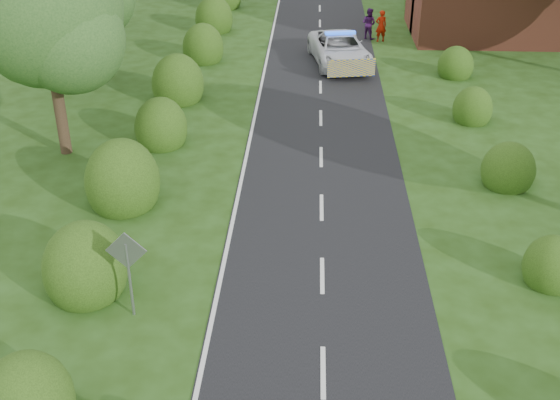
# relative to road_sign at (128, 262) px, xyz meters

# --- Properties ---
(ground) EXTENTS (120.00, 120.00, 0.00)m
(ground) POSITION_rel_road_sign_xyz_m (5.00, -2.00, -1.65)
(ground) COLOR #23400F
(road) EXTENTS (6.00, 70.00, 0.02)m
(road) POSITION_rel_road_sign_xyz_m (5.00, 13.00, -1.64)
(road) COLOR black
(road) RESTS_ON ground
(road_markings) EXTENTS (4.96, 70.00, 0.01)m
(road_markings) POSITION_rel_road_sign_xyz_m (3.40, 10.93, -1.63)
(road_markings) COLOR white
(road_markings) RESTS_ON road
(hedgerow_left) EXTENTS (2.75, 50.41, 3.00)m
(hedgerow_left) POSITION_rel_road_sign_xyz_m (-1.51, 9.69, -0.91)
(hedgerow_left) COLOR #203B0F
(hedgerow_left) RESTS_ON ground
(hedgerow_right) EXTENTS (2.10, 45.78, 2.10)m
(hedgerow_right) POSITION_rel_road_sign_xyz_m (11.60, 9.21, -1.10)
(hedgerow_right) COLOR #203B0F
(hedgerow_right) RESTS_ON ground
(tree_left_a) EXTENTS (5.74, 5.60, 8.38)m
(tree_left_a) POSITION_rel_road_sign_xyz_m (-4.75, 9.86, 3.69)
(tree_left_a) COLOR #332316
(tree_left_a) RESTS_ON ground
(road_sign) EXTENTS (1.06, 0.08, 2.53)m
(road_sign) POSITION_rel_road_sign_xyz_m (0.00, 0.00, 0.00)
(road_sign) COLOR gray
(road_sign) RESTS_ON ground
(police_van) EXTENTS (3.61, 6.18, 1.75)m
(police_van) POSITION_rel_road_sign_xyz_m (6.00, 21.72, -0.85)
(police_van) COLOR silver
(police_van) RESTS_ON ground
(pedestrian_red) EXTENTS (0.75, 0.59, 1.81)m
(pedestrian_red) POSITION_rel_road_sign_xyz_m (8.52, 26.17, -0.75)
(pedestrian_red) COLOR #A41805
(pedestrian_red) RESTS_ON ground
(pedestrian_purple) EXTENTS (1.11, 1.06, 1.81)m
(pedestrian_purple) POSITION_rel_road_sign_xyz_m (7.85, 26.71, -0.75)
(pedestrian_purple) COLOR #4A195B
(pedestrian_purple) RESTS_ON ground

